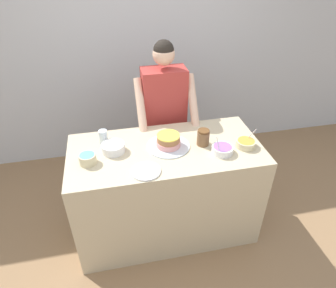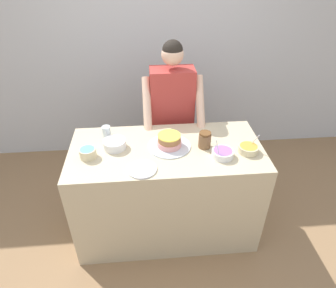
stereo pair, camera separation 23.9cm
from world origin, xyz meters
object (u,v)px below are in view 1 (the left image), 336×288
Objects in this scene: frosting_bowl_orange at (246,143)px; frosting_bowl_white at (113,147)px; cake at (168,142)px; frosting_bowl_purple at (222,149)px; ceramic_plate at (146,171)px; frosting_bowl_blue at (88,159)px; stoneware_jar at (203,137)px; person_baker at (164,109)px; drinking_glass at (103,137)px.

frosting_bowl_white is at bearing 171.85° from frosting_bowl_orange.
frosting_bowl_white is at bearing 177.10° from cake.
frosting_bowl_purple reaches higher than frosting_bowl_white.
frosting_bowl_orange is 0.73× the size of ceramic_plate.
frosting_bowl_blue is 0.94m from stoneware_jar.
stoneware_jar is at bearing 3.83° from frosting_bowl_blue.
cake is at bearing 156.77° from frosting_bowl_purple.
person_baker is at bearing 69.90° from ceramic_plate.
frosting_bowl_blue is at bearing -138.10° from person_baker.
person_baker is 8.85× the size of frosting_bowl_white.
cake is 0.66m from frosting_bowl_blue.
cake is at bearing -98.01° from person_baker.
drinking_glass is 0.56× the size of ceramic_plate.
drinking_glass is at bearing 166.02° from frosting_bowl_orange.
cake is 0.45m from frosting_bowl_white.
frosting_bowl_white is 1.49× the size of drinking_glass.
ceramic_plate is at bearing -153.69° from stoneware_jar.
person_baker is at bearing 41.90° from frosting_bowl_blue.
cake is 2.19× the size of frosting_bowl_orange.
frosting_bowl_purple reaches higher than ceramic_plate.
frosting_bowl_blue is 0.28m from drinking_glass.
cake is 1.60× the size of ceramic_plate.
ceramic_plate is 0.58m from stoneware_jar.
stoneware_jar is (0.81, -0.18, 0.01)m from drinking_glass.
frosting_bowl_orange is (0.22, 0.04, -0.00)m from frosting_bowl_purple.
stoneware_jar is at bearing -5.60° from cake.
stoneware_jar reaches higher than frosting_bowl_white.
ceramic_plate is 1.61× the size of stoneware_jar.
ceramic_plate is (0.42, -0.19, -0.04)m from frosting_bowl_blue.
person_baker is 0.76m from frosting_bowl_white.
cake reaches higher than ceramic_plate.
frosting_bowl_white is 1.09m from frosting_bowl_orange.
drinking_glass reaches higher than cake.
person_baker reaches higher than frosting_bowl_blue.
frosting_bowl_orange reaches higher than frosting_bowl_blue.
frosting_bowl_purple reaches higher than cake.
frosting_bowl_purple reaches higher than drinking_glass.
frosting_bowl_blue is (-0.65, -0.09, -0.00)m from cake.
ceramic_plate is (0.29, -0.44, -0.06)m from drinking_glass.
frosting_bowl_purple is (0.33, -0.74, -0.01)m from person_baker.
frosting_bowl_purple is 0.88m from frosting_bowl_white.
frosting_bowl_orange is 1.29× the size of drinking_glass.
person_baker is 0.90m from ceramic_plate.
frosting_bowl_orange reaches higher than drinking_glass.
person_baker is 0.73m from drinking_glass.
frosting_bowl_purple is 1.37× the size of drinking_glass.
frosting_bowl_orange is at bearing -51.74° from person_baker.
ceramic_plate is at bearing -170.11° from frosting_bowl_purple.
stoneware_jar reaches higher than drinking_glass.
frosting_bowl_purple reaches higher than stoneware_jar.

